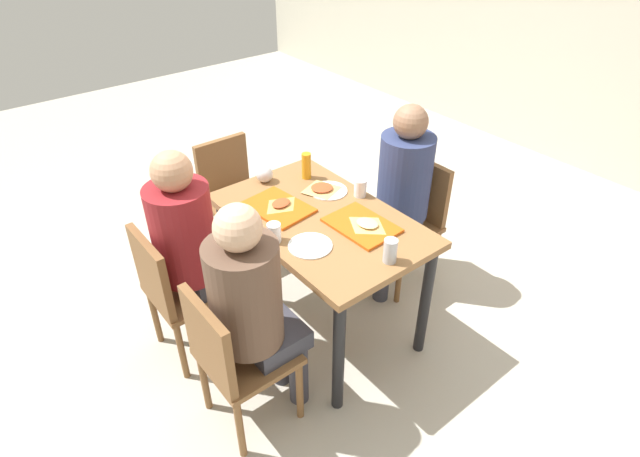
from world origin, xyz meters
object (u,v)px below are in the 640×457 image
object	(u,v)px
pizza_slice_a	(281,204)
pizza_slice_b	(367,224)
person_in_red	(191,240)
tray_red_near	(278,207)
plastic_cup_b	(274,233)
chair_far_side	(412,214)
chair_near_right	(231,355)
paper_plate_near_edge	(310,246)
paper_plate_center	(328,191)
soda_can	(390,251)
pizza_slice_c	(322,188)
tray_red_far	(362,225)
chair_left_end	(232,191)
person_in_brown_jacket	(253,302)
plastic_cup_a	(360,188)
chair_near_left	(174,287)
person_far_side	(400,188)
main_table	(320,233)
condiment_bottle	(306,166)
foil_bundle	(264,174)

from	to	relation	value
pizza_slice_a	pizza_slice_b	size ratio (longest dim) A/B	0.98
person_in_red	tray_red_near	distance (m)	0.50
pizza_slice_b	plastic_cup_b	xyz separation A→B (m)	(-0.21, -0.44, 0.03)
chair_far_side	tray_red_near	xyz separation A→B (m)	(-0.21, -0.88, 0.30)
chair_near_right	paper_plate_near_edge	distance (m)	0.64
paper_plate_center	soda_can	xyz separation A→B (m)	(0.68, -0.19, 0.06)
paper_plate_center	paper_plate_near_edge	world-z (taller)	same
person_in_red	pizza_slice_c	bearing A→B (deg)	83.39
tray_red_far	chair_left_end	bearing A→B (deg)	-174.64
chair_near_right	person_in_brown_jacket	xyz separation A→B (m)	(0.00, 0.14, 0.25)
person_in_brown_jacket	pizza_slice_c	distance (m)	0.94
chair_far_side	pizza_slice_a	world-z (taller)	chair_far_side
chair_far_side	plastic_cup_a	world-z (taller)	plastic_cup_a
paper_plate_center	chair_near_left	bearing A→B (deg)	-97.04
chair_near_right	chair_left_end	xyz separation A→B (m)	(-1.27, 0.75, 0.00)
plastic_cup_b	soda_can	xyz separation A→B (m)	(0.47, 0.33, 0.01)
person_far_side	pizza_slice_c	size ratio (longest dim) A/B	5.32
chair_near_left	pizza_slice_c	bearing A→B (deg)	84.38
paper_plate_center	pizza_slice_c	size ratio (longest dim) A/B	0.94
chair_near_right	pizza_slice_c	xyz separation A→B (m)	(-0.50, 0.93, 0.31)
person_far_side	chair_near_left	bearing A→B (deg)	-102.20
chair_left_end	pizza_slice_b	size ratio (longest dim) A/B	4.34
chair_far_side	person_far_side	bearing A→B (deg)	-90.00
tray_red_near	plastic_cup_a	size ratio (longest dim) A/B	3.60
paper_plate_near_edge	soda_can	world-z (taller)	soda_can
main_table	plastic_cup_b	world-z (taller)	plastic_cup_b
person_far_side	pizza_slice_a	world-z (taller)	person_far_side
chair_far_side	plastic_cup_a	bearing A→B (deg)	-93.85
chair_far_side	person_in_red	bearing A→B (deg)	-102.20
chair_far_side	chair_left_end	distance (m)	1.23
chair_near_right	paper_plate_center	xyz separation A→B (m)	(-0.47, 0.96, 0.29)
plastic_cup_a	chair_far_side	bearing A→B (deg)	86.15
chair_near_right	condiment_bottle	bearing A→B (deg)	125.39
chair_left_end	condiment_bottle	distance (m)	0.73
pizza_slice_b	foil_bundle	xyz separation A→B (m)	(-0.74, -0.14, 0.03)
chair_near_left	person_far_side	world-z (taller)	person_far_side
tray_red_far	plastic_cup_b	xyz separation A→B (m)	(-0.18, -0.43, 0.04)
chair_far_side	foil_bundle	world-z (taller)	foil_bundle
paper_plate_near_edge	pizza_slice_b	bearing A→B (deg)	79.82
paper_plate_near_edge	plastic_cup_b	bearing A→B (deg)	-143.12
person_in_red	person_far_side	xyz separation A→B (m)	(0.30, 1.23, 0.00)
person_in_brown_jacket	pizza_slice_a	world-z (taller)	person_in_brown_jacket
paper_plate_center	soda_can	world-z (taller)	soda_can
plastic_cup_a	plastic_cup_b	size ratio (longest dim) A/B	1.00
chair_far_side	paper_plate_center	xyz separation A→B (m)	(-0.18, -0.55, 0.29)
paper_plate_near_edge	paper_plate_center	bearing A→B (deg)	131.10
tray_red_far	pizza_slice_a	xyz separation A→B (m)	(-0.41, -0.22, 0.02)
person_in_brown_jacket	foil_bundle	xyz separation A→B (m)	(-0.80, 0.60, 0.09)
paper_plate_near_edge	condiment_bottle	size ratio (longest dim) A/B	1.38
person_in_brown_jacket	soda_can	world-z (taller)	person_in_brown_jacket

